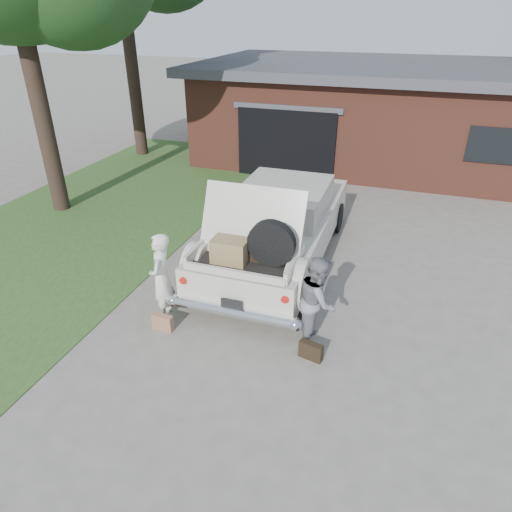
% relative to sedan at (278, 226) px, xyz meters
% --- Properties ---
extents(ground, '(90.00, 90.00, 0.00)m').
position_rel_sedan_xyz_m(ground, '(0.15, -2.50, -0.84)').
color(ground, gray).
rests_on(ground, ground).
extents(grass_strip, '(6.00, 16.00, 0.02)m').
position_rel_sedan_xyz_m(grass_strip, '(-5.35, 0.50, -0.83)').
color(grass_strip, '#2D4C1E').
rests_on(grass_strip, ground).
extents(house, '(12.80, 7.80, 3.30)m').
position_rel_sedan_xyz_m(house, '(1.13, 8.97, 0.83)').
color(house, brown).
rests_on(house, ground).
extents(sedan, '(2.27, 5.69, 2.26)m').
position_rel_sedan_xyz_m(sedan, '(0.00, 0.00, 0.00)').
color(sedan, beige).
rests_on(sedan, ground).
extents(woman_left, '(0.54, 0.68, 1.66)m').
position_rel_sedan_xyz_m(woman_left, '(-1.33, -2.71, -0.01)').
color(woman_left, silver).
rests_on(woman_left, ground).
extents(woman_right, '(0.74, 0.87, 1.59)m').
position_rel_sedan_xyz_m(woman_right, '(1.40, -2.48, -0.04)').
color(woman_right, gray).
rests_on(woman_right, ground).
extents(suitcase_left, '(0.39, 0.15, 0.30)m').
position_rel_sedan_xyz_m(suitcase_left, '(-1.18, -3.07, -0.69)').
color(suitcase_left, '#A06F51').
rests_on(suitcase_left, ground).
extents(suitcase_right, '(0.41, 0.21, 0.30)m').
position_rel_sedan_xyz_m(suitcase_right, '(1.44, -2.97, -0.69)').
color(suitcase_right, black).
rests_on(suitcase_right, ground).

